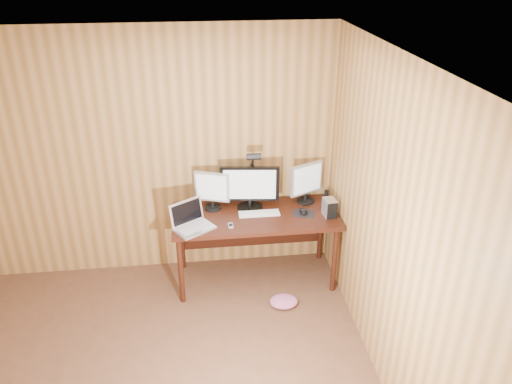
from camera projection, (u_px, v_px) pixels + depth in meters
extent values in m
plane|color=silver|center=(111.00, 78.00, 2.51)|extent=(4.00, 4.00, 0.00)
plane|color=#AC773E|center=(156.00, 157.00, 4.84)|extent=(4.00, 0.00, 4.00)
plane|color=#AC773E|center=(410.00, 261.00, 3.26)|extent=(0.00, 4.00, 4.00)
cube|color=#34140A|center=(255.00, 216.00, 4.85)|extent=(1.60, 0.70, 0.04)
cube|color=#34140A|center=(252.00, 224.00, 5.25)|extent=(1.48, 0.02, 0.51)
cylinder|color=#34140A|center=(181.00, 271.00, 4.68)|extent=(0.05, 0.05, 0.71)
cylinder|color=#34140A|center=(182.00, 238.00, 5.19)|extent=(0.05, 0.05, 0.71)
cylinder|color=#34140A|center=(335.00, 260.00, 4.84)|extent=(0.05, 0.05, 0.71)
cylinder|color=#34140A|center=(320.00, 230.00, 5.35)|extent=(0.05, 0.05, 0.71)
cylinder|color=black|center=(250.00, 207.00, 4.95)|extent=(0.25, 0.25, 0.02)
cylinder|color=black|center=(250.00, 203.00, 4.93)|extent=(0.04, 0.04, 0.07)
cube|color=black|center=(250.00, 184.00, 4.83)|extent=(0.57, 0.10, 0.36)
cube|color=silver|center=(250.00, 185.00, 4.81)|extent=(0.50, 0.06, 0.31)
cylinder|color=black|center=(213.00, 208.00, 4.94)|extent=(0.16, 0.16, 0.02)
cylinder|color=black|center=(213.00, 204.00, 4.92)|extent=(0.03, 0.03, 0.07)
cube|color=#B4B4B9|center=(212.00, 187.00, 4.84)|extent=(0.34, 0.14, 0.30)
cube|color=silver|center=(211.00, 188.00, 4.82)|extent=(0.29, 0.10, 0.26)
cylinder|color=black|center=(305.00, 201.00, 5.08)|extent=(0.18, 0.18, 0.02)
cylinder|color=black|center=(305.00, 197.00, 5.05)|extent=(0.04, 0.04, 0.08)
cube|color=#B4B4B9|center=(306.00, 179.00, 4.96)|extent=(0.35, 0.19, 0.32)
cube|color=silver|center=(308.00, 179.00, 4.95)|extent=(0.30, 0.14, 0.28)
cube|color=silver|center=(194.00, 229.00, 4.58)|extent=(0.42, 0.39, 0.02)
cube|color=silver|center=(186.00, 212.00, 4.61)|extent=(0.32, 0.23, 0.23)
cube|color=black|center=(186.00, 212.00, 4.61)|extent=(0.27, 0.20, 0.19)
cube|color=#B2B2B7|center=(194.00, 228.00, 4.58)|extent=(0.32, 0.28, 0.00)
cube|color=silver|center=(259.00, 213.00, 4.84)|extent=(0.40, 0.12, 0.02)
cube|color=white|center=(259.00, 213.00, 4.84)|extent=(0.37, 0.10, 0.00)
cube|color=black|center=(303.00, 213.00, 4.86)|extent=(0.23, 0.20, 0.00)
ellipsoid|color=black|center=(303.00, 211.00, 4.85)|extent=(0.10, 0.13, 0.04)
cube|color=silver|center=(329.00, 208.00, 4.79)|extent=(0.12, 0.16, 0.17)
cube|color=black|center=(332.00, 211.00, 4.72)|extent=(0.10, 0.02, 0.17)
cube|color=silver|center=(231.00, 225.00, 4.64)|extent=(0.05, 0.09, 0.01)
cube|color=black|center=(231.00, 225.00, 4.64)|extent=(0.04, 0.05, 0.00)
cylinder|color=black|center=(326.00, 195.00, 5.10)|extent=(0.04, 0.04, 0.11)
cube|color=black|center=(252.00, 201.00, 5.12)|extent=(0.05, 0.06, 0.06)
cylinder|color=black|center=(252.00, 183.00, 5.03)|extent=(0.03, 0.03, 0.39)
sphere|color=black|center=(252.00, 165.00, 4.94)|extent=(0.04, 0.04, 0.04)
cylinder|color=black|center=(253.00, 161.00, 4.85)|extent=(0.02, 0.14, 0.16)
cylinder|color=black|center=(254.00, 157.00, 4.75)|extent=(0.14, 0.06, 0.06)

